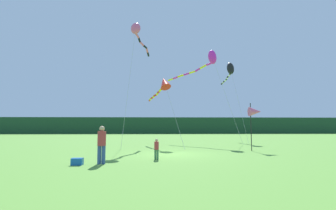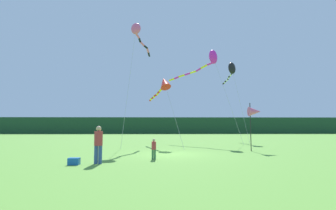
% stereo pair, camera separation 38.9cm
% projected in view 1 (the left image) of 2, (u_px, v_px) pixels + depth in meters
% --- Properties ---
extents(ground_plane, '(120.00, 120.00, 0.00)m').
position_uv_depth(ground_plane, '(172.00, 154.00, 15.90)').
color(ground_plane, '#5B9338').
extents(distant_treeline, '(108.00, 3.49, 4.01)m').
position_uv_depth(distant_treeline, '(161.00, 126.00, 60.86)').
color(distant_treeline, '#1E4228').
rests_on(distant_treeline, ground).
extents(person_adult, '(0.40, 0.40, 1.84)m').
position_uv_depth(person_adult, '(102.00, 143.00, 11.85)').
color(person_adult, '#334C8C').
rests_on(person_adult, ground).
extents(person_child, '(0.25, 0.25, 1.14)m').
position_uv_depth(person_child, '(157.00, 148.00, 13.40)').
color(person_child, '#3F724C').
rests_on(person_child, ground).
extents(cooler_box, '(0.52, 0.33, 0.33)m').
position_uv_depth(cooler_box, '(77.00, 162.00, 11.46)').
color(cooler_box, '#1959B2').
rests_on(cooler_box, ground).
extents(banner_flag_pole, '(0.90, 0.70, 3.57)m').
position_uv_depth(banner_flag_pole, '(255.00, 112.00, 18.24)').
color(banner_flag_pole, black).
rests_on(banner_flag_pole, ground).
extents(kite_rainbow, '(2.06, 7.05, 12.00)m').
position_uv_depth(kite_rainbow, '(137.00, 32.00, 24.08)').
color(kite_rainbow, '#B2B2B2').
rests_on(kite_rainbow, ground).
extents(kite_magenta, '(7.17, 6.58, 10.33)m').
position_uv_depth(kite_magenta, '(208.00, 60.00, 27.13)').
color(kite_magenta, '#B2B2B2').
rests_on(kite_magenta, ground).
extents(kite_black, '(1.00, 7.96, 10.10)m').
position_uv_depth(kite_black, '(230.00, 70.00, 31.23)').
color(kite_black, '#B2B2B2').
rests_on(kite_black, ground).
extents(kite_red, '(3.13, 7.32, 6.63)m').
position_uv_depth(kite_red, '(163.00, 84.00, 22.88)').
color(kite_red, '#B2B2B2').
rests_on(kite_red, ground).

